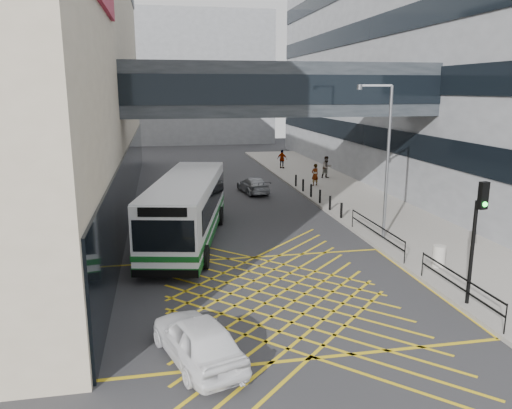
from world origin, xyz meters
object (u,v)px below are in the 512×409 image
car_dark (202,200)px  street_lamp (384,153)px  bus (187,208)px  car_silver (253,185)px  pedestrian_c (282,159)px  litter_bin (439,256)px  pedestrian_a (315,175)px  car_white (198,338)px  traffic_light (477,226)px  pedestrian_b (327,167)px

car_dark → street_lamp: bearing=130.2°
bus → car_silver: (5.46, 11.36, -1.13)m
bus → pedestrian_c: 23.76m
litter_bin → pedestrian_a: pedestrian_a is taller
litter_bin → pedestrian_a: (0.37, 18.59, 0.39)m
litter_bin → pedestrian_c: size_ratio=0.53×
street_lamp → pedestrian_c: street_lamp is taller
car_white → traffic_light: traffic_light is taller
pedestrian_c → street_lamp: bearing=125.3°
traffic_light → pedestrian_b: size_ratio=2.38×
street_lamp → car_silver: bearing=130.6°
street_lamp → car_white: bearing=-112.4°
bus → pedestrian_b: (12.59, 15.55, -0.66)m
car_white → pedestrian_c: (10.58, 32.98, 0.34)m
traffic_light → pedestrian_c: bearing=79.5°
street_lamp → pedestrian_a: size_ratio=4.44×
traffic_light → street_lamp: 8.35m
car_dark → litter_bin: car_dark is taller
car_dark → traffic_light: (7.97, -16.18, 2.28)m
car_silver → pedestrian_a: pedestrian_a is taller
litter_bin → car_white: bearing=-153.1°
pedestrian_b → traffic_light: bearing=-112.1°
bus → traffic_light: bearing=-34.8°
car_dark → car_silver: 6.56m
bus → car_white: bearing=-79.9°
car_dark → pedestrian_a: (9.33, 6.13, 0.28)m
car_silver → traffic_light: (3.75, -21.21, 2.40)m
litter_bin → car_dark: bearing=125.7°
car_silver → pedestrian_a: size_ratio=2.33×
bus → pedestrian_b: 20.02m
car_dark → traffic_light: 18.18m
traffic_light → pedestrian_b: traffic_light is taller
car_silver → litter_bin: bearing=97.7°
pedestrian_b → street_lamp: bearing=-114.4°
car_white → street_lamp: street_lamp is taller
traffic_light → street_lamp: street_lamp is taller
bus → car_white: size_ratio=2.73×
street_lamp → litter_bin: street_lamp is taller
street_lamp → pedestrian_b: (3.00, 17.19, -3.40)m
pedestrian_b → pedestrian_a: bearing=-137.5°
bus → car_dark: 6.53m
pedestrian_a → car_silver: bearing=-7.5°
pedestrian_a → street_lamp: bearing=66.4°
car_silver → street_lamp: size_ratio=0.52×
car_white → traffic_light: bearing=171.8°
car_white → street_lamp: bearing=-153.4°
traffic_light → pedestrian_b: 25.70m
car_silver → traffic_light: bearing=92.6°
litter_bin → pedestrian_b: (2.38, 21.68, 0.46)m
bus → car_silver: bearing=76.4°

